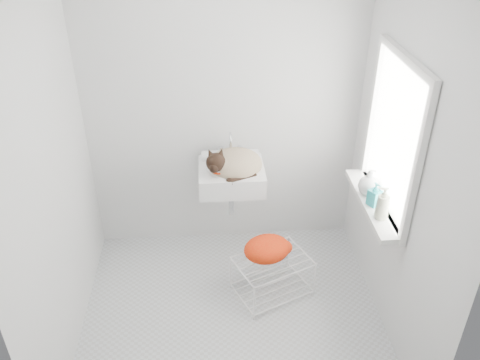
{
  "coord_description": "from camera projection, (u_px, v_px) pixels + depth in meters",
  "views": [
    {
      "loc": [
        -0.14,
        -2.62,
        2.81
      ],
      "look_at": [
        0.09,
        0.5,
        0.88
      ],
      "focal_mm": 37.16,
      "sensor_mm": 36.0,
      "label": 1
    }
  ],
  "objects": [
    {
      "name": "faucet",
      "position": [
        230.0,
        141.0,
        3.97
      ],
      "size": [
        0.19,
        0.13,
        0.19
      ],
      "primitive_type": null,
      "color": "silver",
      "rests_on": "sink"
    },
    {
      "name": "sink",
      "position": [
        231.0,
        168.0,
        3.89
      ],
      "size": [
        0.51,
        0.45,
        0.21
      ],
      "primitive_type": "cube",
      "color": "white",
      "rests_on": "back_wall"
    },
    {
      "name": "window_frame",
      "position": [
        392.0,
        137.0,
        3.24
      ],
      "size": [
        0.04,
        0.9,
        1.1
      ],
      "primitive_type": "cube",
      "color": "white",
      "rests_on": "right_wall"
    },
    {
      "name": "back_wall",
      "position": [
        224.0,
        107.0,
        3.9
      ],
      "size": [
        2.2,
        0.02,
        2.5
      ],
      "primitive_type": "cube",
      "color": "silver",
      "rests_on": "ground"
    },
    {
      "name": "windowsill",
      "position": [
        372.0,
        203.0,
        3.51
      ],
      "size": [
        0.16,
        0.88,
        0.04
      ],
      "primitive_type": "cube",
      "color": "white",
      "rests_on": "right_wall"
    },
    {
      "name": "towel",
      "position": [
        267.0,
        254.0,
        3.77
      ],
      "size": [
        0.43,
        0.37,
        0.15
      ],
      "primitive_type": "ellipsoid",
      "rotation": [
        0.0,
        0.0,
        0.35
      ],
      "color": "#CF5617",
      "rests_on": "wire_rack"
    },
    {
      "name": "wire_rack",
      "position": [
        272.0,
        277.0,
        3.85
      ],
      "size": [
        0.64,
        0.56,
        0.32
      ],
      "primitive_type": "cube",
      "rotation": [
        0.0,
        0.0,
        0.42
      ],
      "color": "white",
      "rests_on": "floor"
    },
    {
      "name": "bottle_a",
      "position": [
        380.0,
        218.0,
        3.32
      ],
      "size": [
        0.1,
        0.1,
        0.2
      ],
      "primitive_type": "imported",
      "rotation": [
        0.0,
        0.0,
        4.35
      ],
      "color": "beige",
      "rests_on": "windowsill"
    },
    {
      "name": "cat",
      "position": [
        233.0,
        164.0,
        3.86
      ],
      "size": [
        0.48,
        0.41,
        0.28
      ],
      "rotation": [
        0.0,
        0.0,
        0.14
      ],
      "color": "tan",
      "rests_on": "sink"
    },
    {
      "name": "window_glass",
      "position": [
        395.0,
        137.0,
        3.24
      ],
      "size": [
        0.01,
        0.8,
        1.0
      ],
      "primitive_type": "cube",
      "color": "white",
      "rests_on": "right_wall"
    },
    {
      "name": "bottle_b",
      "position": [
        373.0,
        205.0,
        3.46
      ],
      "size": [
        0.11,
        0.11,
        0.17
      ],
      "primitive_type": "imported",
      "rotation": [
        0.0,
        0.0,
        0.5
      ],
      "color": "teal",
      "rests_on": "windowsill"
    },
    {
      "name": "bottle_c",
      "position": [
        367.0,
        193.0,
        3.58
      ],
      "size": [
        0.18,
        0.18,
        0.19
      ],
      "primitive_type": "imported",
      "rotation": [
        0.0,
        0.0,
        1.32
      ],
      "color": "silver",
      "rests_on": "windowsill"
    },
    {
      "name": "floor",
      "position": [
        232.0,
        316.0,
        3.71
      ],
      "size": [
        2.2,
        2.0,
        0.02
      ],
      "primitive_type": "cube",
      "color": "silver",
      "rests_on": "ground"
    },
    {
      "name": "left_wall",
      "position": [
        48.0,
        179.0,
        2.98
      ],
      "size": [
        0.02,
        2.0,
        2.5
      ],
      "primitive_type": "cube",
      "color": "silver",
      "rests_on": "ground"
    },
    {
      "name": "right_wall",
      "position": [
        405.0,
        165.0,
        3.12
      ],
      "size": [
        0.02,
        2.0,
        2.5
      ],
      "primitive_type": "cube",
      "color": "silver",
      "rests_on": "ground"
    }
  ]
}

